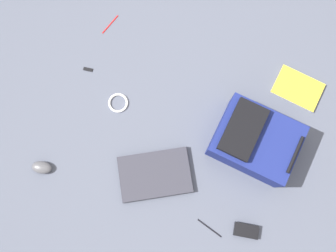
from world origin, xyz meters
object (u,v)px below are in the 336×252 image
Objects in this scene: usb_stick at (88,69)px; laptop at (155,175)px; pen_blue at (110,24)px; book_manual at (298,88)px; computer_mouse at (42,167)px; pen_black at (210,228)px; backpack at (255,140)px; cable_coil at (118,103)px; power_brick at (246,231)px.

laptop is at bearing 61.28° from usb_stick.
usb_stick is (0.28, 0.03, 0.00)m from pen_blue.
computer_mouse reaches higher than book_manual.
pen_black is 2.81× the size of usb_stick.
backpack reaches higher than pen_black.
pen_black is (0.47, 0.01, -0.09)m from backpack.
pen_black is at bearing 54.10° from pen_blue.
computer_mouse is at bearing -19.51° from cable_coil.
usb_stick is (-0.35, -1.10, -0.01)m from power_brick.
laptop is 0.57m from computer_mouse.
laptop is at bearing 56.00° from cable_coil.
computer_mouse is (0.24, -0.51, 0.00)m from laptop.
laptop is 0.66m from usb_stick.
backpack is 3.80× the size of cable_coil.
cable_coil is (-0.23, -0.35, -0.01)m from laptop.
backpack is 0.52m from laptop.
backpack is at bearing 76.74° from pen_blue.
usb_stick is (0.05, -0.93, -0.09)m from backpack.
backpack reaches higher than usb_stick.
cable_coil is 0.45m from pen_blue.
computer_mouse is 0.98× the size of cable_coil.
power_brick reaches higher than pen_black.
pen_blue is (-0.23, -0.96, -0.09)m from backpack.
cable_coil is 0.74× the size of pen_black.
usb_stick is at bearing -109.73° from cable_coil.
computer_mouse is at bearing -44.18° from book_manual.
cable_coil is (0.51, -0.79, -0.00)m from book_manual.
laptop is at bearing -93.07° from power_brick.
cable_coil is 0.89× the size of power_brick.
pen_blue is 0.28m from usb_stick.
book_manual is at bearing 174.45° from pen_black.
usb_stick is at bearing 5.19° from pen_blue.
laptop reaches higher than book_manual.
pen_black is at bearing 65.94° from usb_stick.
backpack is 0.44m from power_brick.
computer_mouse is at bearing -54.87° from backpack.
pen_blue is (-0.62, -1.13, -0.01)m from power_brick.
computer_mouse is 0.50m from cable_coil.
pen_blue is 2.64× the size of usb_stick.
book_manual is 0.94m from cable_coil.
power_brick is (0.03, 0.52, -0.00)m from laptop.
backpack is 0.48m from pen_black.
cable_coil is at bearing -57.02° from book_manual.
laptop is at bearing 95.26° from computer_mouse.
power_brick is at bearing 22.84° from backpack.
usb_stick is (-0.42, -0.94, 0.00)m from pen_black.
pen_black is (0.07, -0.16, -0.01)m from power_brick.
backpack is 0.40m from book_manual.
computer_mouse is 0.84m from pen_blue.
cable_coil is at bearing -78.89° from backpack.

